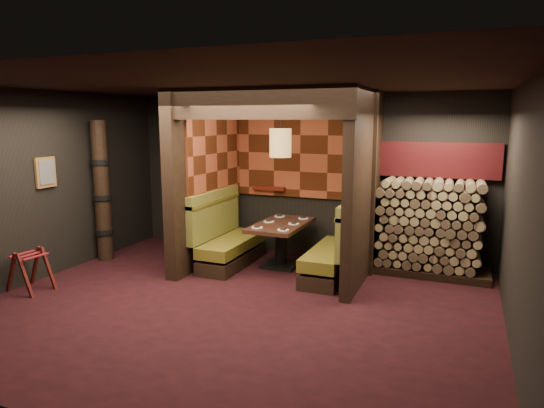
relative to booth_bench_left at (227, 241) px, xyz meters
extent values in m
cube|color=black|center=(0.96, -1.65, -0.41)|extent=(6.50, 5.50, 0.02)
cube|color=black|center=(0.96, -1.65, 2.46)|extent=(6.50, 5.50, 0.02)
cube|color=black|center=(0.96, 1.11, 1.02)|extent=(6.50, 0.02, 2.85)
cube|color=black|center=(0.96, -4.41, 1.02)|extent=(6.50, 0.02, 2.85)
cube|color=black|center=(-2.30, -1.65, 1.02)|extent=(0.02, 5.50, 2.85)
cube|color=black|center=(4.22, -1.65, 1.02)|extent=(0.02, 5.50, 2.85)
cube|color=black|center=(-0.39, 0.00, 1.02)|extent=(0.20, 2.20, 2.85)
cube|color=black|center=(2.26, 0.05, 1.02)|extent=(0.15, 2.10, 2.85)
cube|color=black|center=(0.94, -0.95, 2.23)|extent=(2.85, 0.18, 0.44)
cube|color=brown|center=(0.94, 1.06, 1.42)|extent=(2.40, 0.06, 1.55)
cube|color=brown|center=(-0.27, 0.17, 1.45)|extent=(0.04, 1.85, 1.45)
cube|color=#51160D|center=(0.36, 1.00, 0.78)|extent=(0.60, 0.12, 0.07)
cube|color=black|center=(0.11, 0.00, -0.29)|extent=(0.55, 1.60, 0.22)
cube|color=brown|center=(0.11, 0.00, -0.04)|extent=(0.55, 1.60, 0.18)
cube|color=brown|center=(-0.23, 0.00, 0.35)|extent=(0.12, 1.60, 0.78)
cube|color=brown|center=(-0.23, 0.00, 0.70)|extent=(0.15, 1.60, 0.06)
cube|color=black|center=(1.79, 0.00, -0.29)|extent=(0.55, 1.60, 0.22)
cube|color=brown|center=(1.79, 0.00, -0.04)|extent=(0.55, 1.60, 0.18)
cube|color=brown|center=(2.12, 0.00, 0.35)|extent=(0.12, 1.60, 0.78)
cube|color=brown|center=(2.12, 0.00, 0.70)|extent=(0.15, 1.60, 0.06)
cube|color=black|center=(0.90, 0.22, -0.37)|extent=(0.55, 0.55, 0.06)
cylinder|color=black|center=(0.90, 0.22, -0.06)|extent=(0.20, 0.20, 0.68)
cube|color=#3E2218|center=(0.90, 0.22, 0.31)|extent=(0.77, 1.40, 0.06)
cylinder|color=white|center=(0.67, -0.26, 0.34)|extent=(0.18, 0.18, 0.01)
cube|color=black|center=(0.67, -0.26, 0.36)|extent=(0.07, 0.11, 0.02)
cylinder|color=white|center=(1.11, -0.26, 0.34)|extent=(0.18, 0.18, 0.01)
cube|color=black|center=(1.11, -0.26, 0.36)|extent=(0.07, 0.11, 0.02)
cylinder|color=white|center=(0.68, 0.22, 0.34)|extent=(0.18, 0.18, 0.01)
cube|color=black|center=(0.68, 0.22, 0.36)|extent=(0.07, 0.11, 0.02)
cylinder|color=white|center=(1.11, 0.22, 0.34)|extent=(0.18, 0.18, 0.01)
cube|color=black|center=(1.11, 0.22, 0.36)|extent=(0.07, 0.11, 0.02)
cylinder|color=white|center=(0.68, 0.70, 0.34)|extent=(0.18, 0.18, 0.01)
cube|color=black|center=(0.68, 0.70, 0.36)|extent=(0.07, 0.11, 0.02)
cylinder|color=white|center=(1.12, 0.69, 0.34)|extent=(0.18, 0.18, 0.01)
cube|color=black|center=(1.12, 0.69, 0.36)|extent=(0.07, 0.11, 0.02)
cylinder|color=#A57D3F|center=(0.90, 0.17, 1.64)|extent=(0.35, 0.35, 0.45)
sphere|color=#FFC672|center=(0.90, 0.17, 1.64)|extent=(0.18, 0.18, 0.18)
cylinder|color=black|center=(0.90, 0.17, 2.16)|extent=(0.02, 0.02, 0.58)
cube|color=olive|center=(-2.26, -1.55, 1.22)|extent=(0.04, 0.36, 0.46)
cube|color=#3F3F3F|center=(-2.23, -1.55, 1.22)|extent=(0.01, 0.27, 0.36)
cube|color=#430F0C|center=(-2.18, -2.36, -0.12)|extent=(0.29, 0.07, 0.64)
cube|color=#430F0C|center=(-1.88, -2.39, -0.12)|extent=(0.29, 0.07, 0.64)
cube|color=#430F0C|center=(-2.14, -1.99, -0.12)|extent=(0.29, 0.07, 0.64)
cube|color=#430F0C|center=(-1.84, -2.02, -0.12)|extent=(0.29, 0.07, 0.64)
cube|color=maroon|center=(-2.16, -2.18, 0.12)|extent=(0.08, 0.40, 0.01)
cube|color=maroon|center=(-2.01, -2.19, 0.12)|extent=(0.08, 0.40, 0.01)
cube|color=maroon|center=(-1.86, -2.21, 0.12)|extent=(0.08, 0.40, 0.01)
cylinder|color=black|center=(-2.09, -0.55, 0.80)|extent=(0.26, 0.26, 2.40)
cylinder|color=black|center=(-2.09, -0.55, 0.10)|extent=(0.31, 0.31, 0.09)
cylinder|color=black|center=(-2.09, -0.55, 0.70)|extent=(0.31, 0.31, 0.09)
cylinder|color=black|center=(-2.09, -0.55, 1.30)|extent=(0.31, 0.31, 0.09)
cube|color=black|center=(3.25, 0.70, -0.34)|extent=(1.73, 0.70, 0.12)
cube|color=brown|center=(3.25, 0.70, 0.41)|extent=(1.73, 0.70, 1.38)
cube|color=maroon|center=(3.25, 1.03, 1.38)|extent=(1.83, 0.10, 0.56)
cube|color=black|center=(2.35, 0.31, 1.02)|extent=(0.08, 0.08, 2.85)
camera|label=1|loc=(3.66, -7.04, 2.03)|focal=32.00mm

